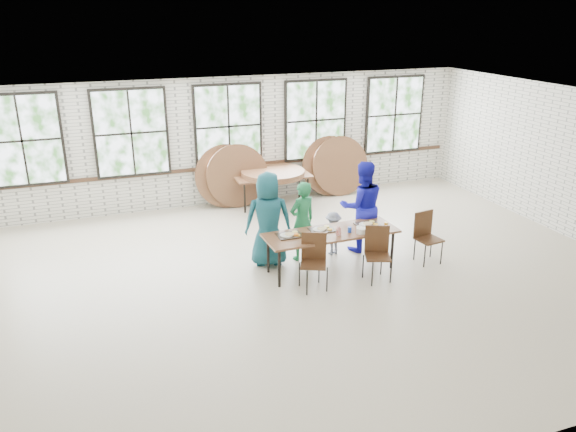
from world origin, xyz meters
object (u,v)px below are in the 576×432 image
object	(u,v)px
chair_near_left	(314,256)
storage_table	(273,178)
chair_near_right	(377,249)
dining_table	(331,235)

from	to	relation	value
chair_near_left	storage_table	xyz separation A→B (m)	(0.70, 4.20, 0.13)
chair_near_right	chair_near_left	bearing A→B (deg)	-163.13
dining_table	chair_near_right	bearing A→B (deg)	-43.45
dining_table	chair_near_left	xyz separation A→B (m)	(-0.53, -0.48, -0.13)
storage_table	dining_table	bearing A→B (deg)	-91.13
dining_table	chair_near_right	world-z (taller)	chair_near_right
dining_table	chair_near_left	distance (m)	0.73
chair_near_right	storage_table	bearing A→B (deg)	117.13
chair_near_right	dining_table	bearing A→B (deg)	159.03
chair_near_left	storage_table	world-z (taller)	chair_near_left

